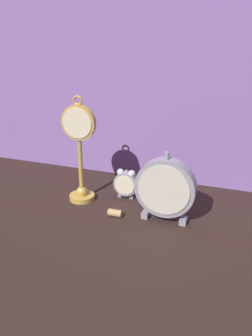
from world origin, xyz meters
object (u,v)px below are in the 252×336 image
object	(u,v)px
pocket_watch_on_stand	(80,153)
mantel_clock_silver	(165,188)
alarm_clock_twin_bell	(126,182)
wine_cork	(115,213)

from	to	relation	value
pocket_watch_on_stand	mantel_clock_silver	size ratio (longest dim) A/B	1.60
pocket_watch_on_stand	mantel_clock_silver	xyz separation A→B (m)	(0.29, -0.05, -0.06)
alarm_clock_twin_bell	wine_cork	xyz separation A→B (m)	(0.01, -0.13, -0.04)
alarm_clock_twin_bell	mantel_clock_silver	bearing A→B (deg)	-33.74
pocket_watch_on_stand	wine_cork	size ratio (longest dim) A/B	8.16
alarm_clock_twin_bell	mantel_clock_silver	xyz separation A→B (m)	(0.16, -0.10, 0.05)
alarm_clock_twin_bell	mantel_clock_silver	world-z (taller)	mantel_clock_silver
pocket_watch_on_stand	alarm_clock_twin_bell	bearing A→B (deg)	23.41
alarm_clock_twin_bell	wine_cork	bearing A→B (deg)	-85.56
alarm_clock_twin_bell	wine_cork	distance (m)	0.14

